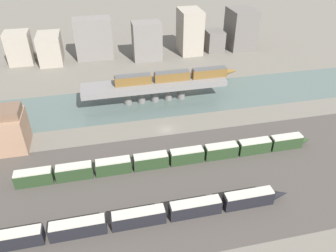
% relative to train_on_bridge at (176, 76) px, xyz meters
% --- Properties ---
extents(ground_plane, '(400.00, 400.00, 0.00)m').
position_rel_train_on_bridge_xyz_m(ground_plane, '(-7.81, -19.11, -8.97)').
color(ground_plane, '#666056').
extents(railbed_yard, '(280.00, 42.00, 0.01)m').
position_rel_train_on_bridge_xyz_m(railbed_yard, '(-7.81, -43.11, -8.97)').
color(railbed_yard, '#423D38').
rests_on(railbed_yard, ground).
extents(river_water, '(320.00, 24.08, 0.01)m').
position_rel_train_on_bridge_xyz_m(river_water, '(-7.81, -0.00, -8.97)').
color(river_water, '#4C5B56').
rests_on(river_water, ground).
extents(bridge, '(50.30, 9.57, 7.31)m').
position_rel_train_on_bridge_xyz_m(bridge, '(-7.81, 0.00, -3.32)').
color(bridge, slate).
rests_on(bridge, ground).
extents(train_on_bridge, '(44.19, 2.72, 3.41)m').
position_rel_train_on_bridge_xyz_m(train_on_bridge, '(0.00, 0.00, 0.00)').
color(train_on_bridge, brown).
rests_on(train_on_bridge, bridge).
extents(train_yard_near, '(66.59, 2.66, 3.80)m').
position_rel_train_on_bridge_xyz_m(train_yard_near, '(-20.16, -53.56, -7.11)').
color(train_yard_near, black).
rests_on(train_yard_near, ground).
extents(train_yard_mid, '(80.77, 2.82, 4.00)m').
position_rel_train_on_bridge_xyz_m(train_yard_mid, '(-9.69, -35.46, -7.00)').
color(train_yard_mid, '#23381E').
rests_on(train_yard_mid, ground).
extents(city_block_far_left, '(10.17, 8.82, 14.20)m').
position_rel_train_on_bridge_xyz_m(city_block_far_left, '(-58.96, 46.77, -1.87)').
color(city_block_far_left, gray).
rests_on(city_block_far_left, ground).
extents(city_block_left, '(9.73, 13.86, 12.76)m').
position_rel_train_on_bridge_xyz_m(city_block_left, '(-45.99, 45.01, -2.59)').
color(city_block_left, gray).
rests_on(city_block_left, ground).
extents(city_block_center, '(16.25, 8.02, 18.21)m').
position_rel_train_on_bridge_xyz_m(city_block_center, '(-26.92, 46.07, 0.14)').
color(city_block_center, slate).
rests_on(city_block_center, ground).
extents(city_block_right, '(12.64, 8.51, 16.76)m').
position_rel_train_on_bridge_xyz_m(city_block_right, '(-3.79, 39.76, -0.59)').
color(city_block_right, slate).
rests_on(city_block_right, ground).
extents(city_block_far_right, '(9.87, 13.97, 19.83)m').
position_rel_train_on_bridge_xyz_m(city_block_far_right, '(17.28, 44.16, 0.95)').
color(city_block_far_right, gray).
rests_on(city_block_far_right, ground).
extents(city_block_tall, '(8.00, 9.62, 9.47)m').
position_rel_train_on_bridge_xyz_m(city_block_tall, '(29.64, 43.94, -4.23)').
color(city_block_tall, '#605B56').
rests_on(city_block_tall, ground).
extents(city_block_low, '(11.83, 14.92, 18.47)m').
position_rel_train_on_bridge_xyz_m(city_block_low, '(43.25, 45.27, 0.27)').
color(city_block_low, '#605B56').
rests_on(city_block_low, ground).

